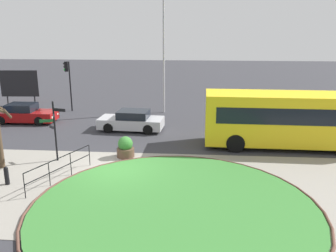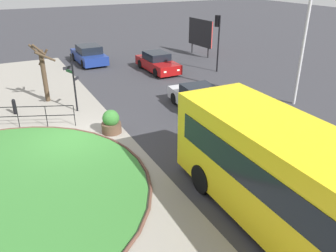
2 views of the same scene
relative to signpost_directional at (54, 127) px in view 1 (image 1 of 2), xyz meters
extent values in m
plane|color=#333338|center=(3.22, -0.97, -1.79)|extent=(120.00, 120.00, 0.00)
cube|color=gray|center=(3.22, -2.77, -1.78)|extent=(32.00, 8.40, 0.02)
cylinder|color=#387A33|center=(6.26, -4.50, -1.74)|extent=(10.71, 10.71, 0.10)
torus|color=brown|center=(6.26, -4.50, -1.73)|extent=(11.02, 11.02, 0.11)
cylinder|color=black|center=(0.01, 0.02, -0.29)|extent=(0.09, 0.09, 3.00)
sphere|color=black|center=(0.01, 0.02, 1.26)|extent=(0.10, 0.10, 0.10)
cube|color=black|center=(0.36, -0.06, 0.89)|extent=(0.62, 0.19, 0.15)
cube|color=black|center=(0.10, -0.24, 0.64)|extent=(0.19, 0.47, 0.15)
cube|color=#195128|center=(-0.34, -0.09, 0.34)|extent=(0.64, 0.23, 0.15)
cube|color=black|center=(-0.21, 0.20, -0.06)|extent=(0.40, 0.33, 0.15)
cylinder|color=black|center=(-1.06, -2.95, -1.43)|extent=(0.19, 0.19, 0.72)
sphere|color=black|center=(-1.06, -2.95, -1.04)|extent=(0.18, 0.18, 0.18)
cube|color=black|center=(1.09, -2.33, -0.72)|extent=(1.56, 3.64, 0.03)
cube|color=black|center=(1.09, -2.33, -1.20)|extent=(1.56, 3.64, 0.03)
cylinder|color=black|center=(1.86, -0.51, -1.25)|extent=(0.04, 0.04, 1.06)
cylinder|color=black|center=(1.35, -1.73, -1.25)|extent=(0.04, 0.04, 1.06)
cylinder|color=black|center=(0.84, -2.94, -1.25)|extent=(0.04, 0.04, 1.06)
cylinder|color=black|center=(0.33, -4.15, -1.25)|extent=(0.04, 0.04, 1.06)
cube|color=yellow|center=(12.11, 3.19, -0.12)|extent=(9.16, 2.75, 2.78)
cube|color=black|center=(12.13, 4.49, 0.27)|extent=(8.02, 0.18, 0.88)
cube|color=black|center=(12.08, 1.90, 0.27)|extent=(8.02, 0.18, 0.88)
cylinder|color=black|center=(15.05, 4.32, -1.29)|extent=(1.01, 0.32, 1.00)
cylinder|color=black|center=(9.22, 4.44, -1.29)|extent=(1.01, 0.32, 1.00)
cylinder|color=black|center=(9.17, 2.07, -1.29)|extent=(1.01, 0.32, 1.00)
cube|color=maroon|center=(-5.16, 7.25, -1.28)|extent=(4.41, 1.77, 0.66)
cube|color=black|center=(-5.33, 7.25, -0.68)|extent=(1.90, 1.53, 0.53)
cube|color=#EAEACC|center=(-2.96, 7.79, -1.25)|extent=(0.02, 0.20, 0.12)
cube|color=#EAEACC|center=(-2.95, 6.77, -1.25)|extent=(0.02, 0.20, 0.12)
cylinder|color=black|center=(-3.81, 8.05, -1.47)|extent=(0.64, 0.23, 0.64)
cylinder|color=black|center=(-3.79, 6.49, -1.47)|extent=(0.64, 0.23, 0.64)
cylinder|color=black|center=(-6.53, 8.02, -1.47)|extent=(0.64, 0.23, 0.64)
cylinder|color=black|center=(-6.51, 6.46, -1.47)|extent=(0.64, 0.23, 0.64)
cube|color=#B7B7BC|center=(2.75, 5.91, -1.28)|extent=(4.31, 2.11, 0.65)
cube|color=black|center=(2.92, 5.90, -0.71)|extent=(2.07, 1.74, 0.50)
cube|color=#EAEACC|center=(0.62, 5.51, -1.25)|extent=(0.03, 0.20, 0.12)
cube|color=#EAEACC|center=(0.69, 6.61, -1.25)|extent=(0.03, 0.20, 0.12)
cylinder|color=black|center=(1.40, 5.17, -1.47)|extent=(0.65, 0.26, 0.64)
cylinder|color=black|center=(1.52, 6.84, -1.47)|extent=(0.65, 0.26, 0.64)
cylinder|color=black|center=(3.99, 4.99, -1.47)|extent=(0.65, 0.26, 0.64)
cylinder|color=black|center=(4.11, 6.66, -1.47)|extent=(0.65, 0.26, 0.64)
cylinder|color=black|center=(-3.08, 11.12, 0.21)|extent=(0.11, 0.11, 3.99)
cube|color=black|center=(-3.28, 11.06, 1.81)|extent=(0.33, 0.33, 0.78)
sphere|color=black|center=(-3.42, 11.02, 2.05)|extent=(0.16, 0.16, 0.16)
sphere|color=black|center=(-3.42, 11.02, 1.81)|extent=(0.16, 0.16, 0.16)
sphere|color=green|center=(-3.42, 11.02, 1.57)|extent=(0.16, 0.16, 0.16)
cylinder|color=#B7B7BC|center=(4.46, 11.17, 2.53)|extent=(0.16, 0.16, 8.63)
cylinder|color=black|center=(-9.35, 12.73, -0.82)|extent=(0.12, 0.12, 1.94)
cylinder|color=black|center=(-6.99, 12.90, -0.82)|extent=(0.12, 0.12, 1.94)
cube|color=red|center=(-8.17, 12.81, 0.15)|extent=(3.16, 0.34, 2.15)
cube|color=black|center=(-8.16, 12.74, 0.15)|extent=(3.25, 0.26, 2.25)
cylinder|color=brown|center=(3.38, 0.81, -1.54)|extent=(0.91, 0.91, 0.49)
sphere|color=#33702D|center=(3.38, 0.81, -1.05)|extent=(0.77, 0.77, 0.77)
cylinder|color=#423323|center=(-1.79, -0.97, 0.89)|extent=(0.39, 1.09, 0.71)
camera|label=1|loc=(6.96, -16.45, 4.74)|focal=37.95mm
camera|label=2|loc=(17.24, -3.38, 5.12)|focal=36.47mm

